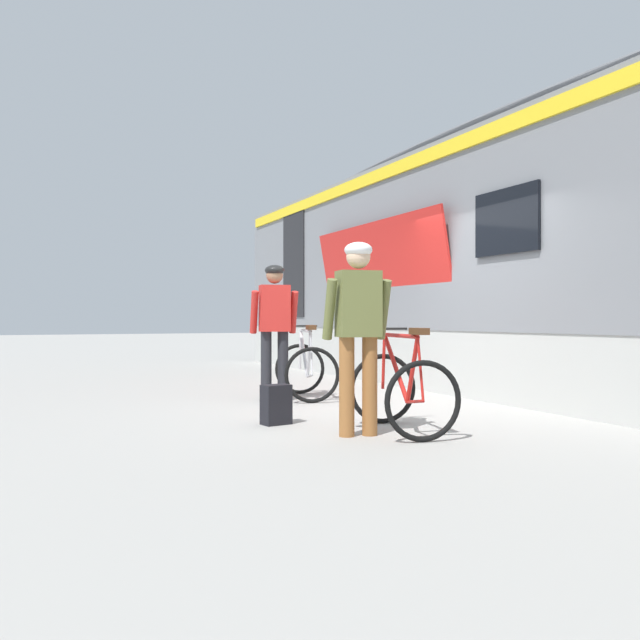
% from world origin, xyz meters
% --- Properties ---
extents(ground_plane, '(80.00, 80.00, 0.00)m').
position_xyz_m(ground_plane, '(0.00, 0.00, 0.00)').
color(ground_plane, '#A09E99').
extents(train_car, '(3.19, 16.71, 3.88)m').
position_xyz_m(train_car, '(2.86, 0.29, 1.97)').
color(train_car, slate).
rests_on(train_car, ground).
extents(cyclist_near_in_red, '(0.65, 0.38, 1.76)m').
position_xyz_m(cyclist_near_in_red, '(-1.02, 1.19, 1.05)').
color(cyclist_near_in_red, '#232328').
rests_on(cyclist_near_in_red, ground).
extents(cyclist_far_in_olive, '(0.65, 0.38, 1.76)m').
position_xyz_m(cyclist_far_in_olive, '(-1.24, -1.45, 1.05)').
color(cyclist_far_in_olive, '#935B2D').
rests_on(cyclist_far_in_olive, ground).
extents(bicycle_near_silver, '(0.96, 1.22, 0.99)m').
position_xyz_m(bicycle_near_silver, '(-0.54, 1.27, 0.40)').
color(bicycle_near_silver, black).
rests_on(bicycle_near_silver, ground).
extents(bicycle_far_red, '(0.90, 1.19, 0.99)m').
position_xyz_m(bicycle_far_red, '(-0.78, -1.47, 0.40)').
color(bicycle_far_red, black).
rests_on(bicycle_far_red, ground).
extents(backpack_on_platform, '(0.31, 0.22, 0.40)m').
position_xyz_m(backpack_on_platform, '(-1.68, -0.54, 0.20)').
color(backpack_on_platform, black).
rests_on(backpack_on_platform, ground).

